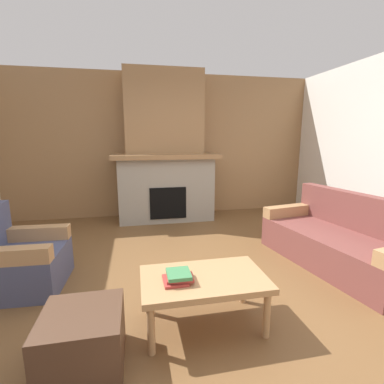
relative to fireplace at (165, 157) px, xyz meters
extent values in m
plane|color=brown|center=(0.00, -2.62, -1.16)|extent=(9.00, 9.00, 0.00)
cube|color=#997047|center=(0.00, 0.38, 0.19)|extent=(6.00, 0.12, 2.70)
cube|color=gray|center=(0.00, -0.03, -0.59)|extent=(1.70, 0.70, 1.15)
cube|color=black|center=(0.00, -0.36, -0.78)|extent=(0.64, 0.08, 0.56)
cube|color=#997047|center=(0.00, -0.08, 0.03)|extent=(1.90, 0.82, 0.08)
cube|color=#997047|center=(0.00, 0.07, 0.80)|extent=(1.40, 0.50, 1.47)
cube|color=brown|center=(1.79, -2.40, -0.96)|extent=(1.13, 1.92, 0.40)
cube|color=brown|center=(2.12, -2.35, -0.54)|extent=(0.46, 1.80, 0.45)
cube|color=tan|center=(1.65, -1.60, -0.69)|extent=(0.85, 0.30, 0.15)
cube|color=#474C6B|center=(-1.70, -2.22, -0.96)|extent=(0.79, 0.79, 0.40)
cube|color=tan|center=(-1.71, -2.53, -0.69)|extent=(0.77, 0.17, 0.15)
cube|color=tan|center=(-1.68, -1.91, -0.69)|extent=(0.77, 0.17, 0.15)
cube|color=tan|center=(-0.04, -3.16, -0.76)|extent=(1.00, 0.60, 0.05)
cylinder|color=tan|center=(-0.48, -3.40, -0.97)|extent=(0.06, 0.06, 0.38)
cylinder|color=tan|center=(0.40, -3.40, -0.97)|extent=(0.06, 0.06, 0.38)
cylinder|color=tan|center=(-0.48, -2.92, -0.97)|extent=(0.06, 0.06, 0.38)
cylinder|color=tan|center=(0.40, -2.92, -0.97)|extent=(0.06, 0.06, 0.38)
cube|color=#4C3323|center=(-0.93, -3.42, -0.96)|extent=(0.52, 0.52, 0.40)
cube|color=#B23833|center=(-0.27, -3.20, -0.72)|extent=(0.19, 0.21, 0.02)
cube|color=#B23833|center=(-0.24, -3.20, -0.70)|extent=(0.22, 0.16, 0.02)
cube|color=#3D7F4C|center=(-0.24, -3.19, -0.67)|extent=(0.18, 0.20, 0.03)
camera|label=1|loc=(-0.54, -5.17, 0.37)|focal=26.14mm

